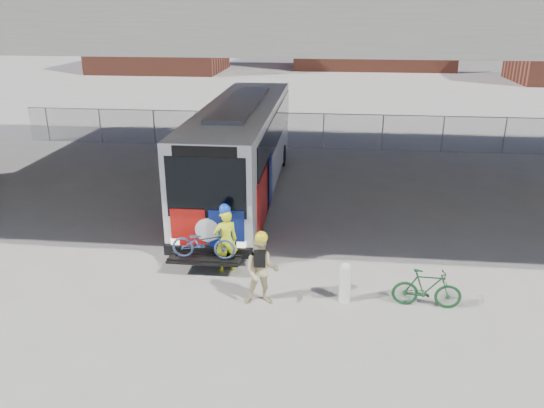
# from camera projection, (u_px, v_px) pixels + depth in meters

# --- Properties ---
(ground) EXTENTS (160.00, 160.00, 0.00)m
(ground) POSITION_uv_depth(u_px,v_px,m) (283.00, 244.00, 16.59)
(ground) COLOR #9E9991
(ground) RESTS_ON ground
(bus) EXTENTS (2.67, 12.90, 3.69)m
(bus) POSITION_uv_depth(u_px,v_px,m) (242.00, 143.00, 20.14)
(bus) COLOR silver
(bus) RESTS_ON ground
(overpass) EXTENTS (40.00, 16.00, 7.95)m
(overpass) POSITION_uv_depth(u_px,v_px,m) (295.00, 20.00, 18.01)
(overpass) COLOR #605E59
(overpass) RESTS_ON ground
(chainlink_fence) EXTENTS (30.00, 0.06, 30.00)m
(chainlink_fence) POSITION_uv_depth(u_px,v_px,m) (304.00, 121.00, 27.25)
(chainlink_fence) COLOR gray
(chainlink_fence) RESTS_ON ground
(brick_buildings) EXTENTS (54.00, 22.00, 12.00)m
(brick_buildings) POSITION_uv_depth(u_px,v_px,m) (333.00, 20.00, 59.43)
(brick_buildings) COLOR brown
(brick_buildings) RESTS_ON ground
(bollard) EXTENTS (0.28, 0.28, 1.08)m
(bollard) POSITION_uv_depth(u_px,v_px,m) (345.00, 281.00, 13.19)
(bollard) COLOR silver
(bollard) RESTS_ON ground
(cyclist_hivis) EXTENTS (0.80, 0.70, 2.01)m
(cyclist_hivis) POSITION_uv_depth(u_px,v_px,m) (226.00, 239.00, 14.60)
(cyclist_hivis) COLOR #F3FF1A
(cyclist_hivis) RESTS_ON ground
(cyclist_tan) EXTENTS (0.94, 0.78, 1.96)m
(cyclist_tan) POSITION_uv_depth(u_px,v_px,m) (262.00, 270.00, 12.98)
(cyclist_tan) COLOR #CEBB84
(cyclist_tan) RESTS_ON ground
(bike_parked) EXTENTS (1.70, 0.58, 1.01)m
(bike_parked) POSITION_uv_depth(u_px,v_px,m) (427.00, 289.00, 12.97)
(bike_parked) COLOR #15411F
(bike_parked) RESTS_ON ground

